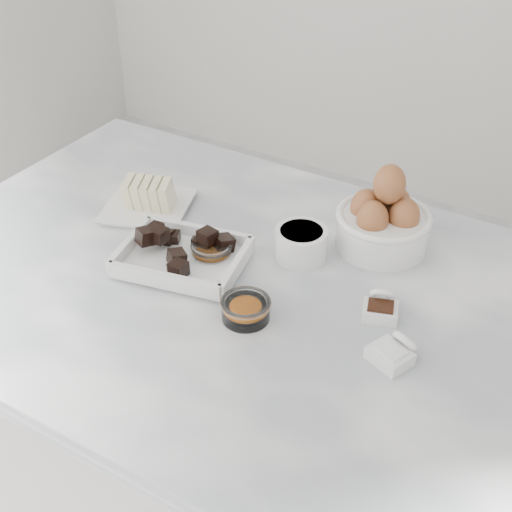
% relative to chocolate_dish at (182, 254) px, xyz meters
% --- Properties ---
extents(room_shell, '(4.00, 4.00, 2.80)m').
position_rel_chocolate_dish_xyz_m(room_shell, '(0.11, 0.01, 0.44)').
color(room_shell, silver).
rests_on(room_shell, ground).
extents(cabinet, '(1.10, 0.70, 0.90)m').
position_rel_chocolate_dish_xyz_m(cabinet, '(0.11, 0.01, -0.51)').
color(cabinet, beige).
rests_on(cabinet, ground).
extents(marble_slab, '(1.20, 0.80, 0.04)m').
position_rel_chocolate_dish_xyz_m(marble_slab, '(0.11, 0.01, -0.04)').
color(marble_slab, silver).
rests_on(marble_slab, cabinet).
extents(chocolate_dish, '(0.24, 0.20, 0.06)m').
position_rel_chocolate_dish_xyz_m(chocolate_dish, '(0.00, 0.00, 0.00)').
color(chocolate_dish, white).
rests_on(chocolate_dish, marble_slab).
extents(butter_plate, '(0.20, 0.20, 0.06)m').
position_rel_chocolate_dish_xyz_m(butter_plate, '(-0.17, 0.11, 0.00)').
color(butter_plate, white).
rests_on(butter_plate, marble_slab).
extents(sugar_ramekin, '(0.09, 0.09, 0.06)m').
position_rel_chocolate_dish_xyz_m(sugar_ramekin, '(0.16, 0.13, 0.01)').
color(sugar_ramekin, white).
rests_on(sugar_ramekin, marble_slab).
extents(egg_bowl, '(0.17, 0.17, 0.16)m').
position_rel_chocolate_dish_xyz_m(egg_bowl, '(0.27, 0.23, 0.03)').
color(egg_bowl, white).
rests_on(egg_bowl, marble_slab).
extents(honey_bowl, '(0.07, 0.07, 0.03)m').
position_rel_chocolate_dish_xyz_m(honey_bowl, '(0.03, 0.04, -0.01)').
color(honey_bowl, white).
rests_on(honey_bowl, marble_slab).
extents(zest_bowl, '(0.08, 0.08, 0.04)m').
position_rel_chocolate_dish_xyz_m(zest_bowl, '(0.17, -0.07, -0.00)').
color(zest_bowl, white).
rests_on(zest_bowl, marble_slab).
extents(vanilla_spoon, '(0.07, 0.08, 0.04)m').
position_rel_chocolate_dish_xyz_m(vanilla_spoon, '(0.35, 0.05, -0.01)').
color(vanilla_spoon, white).
rests_on(vanilla_spoon, marble_slab).
extents(salt_spoon, '(0.07, 0.09, 0.04)m').
position_rel_chocolate_dish_xyz_m(salt_spoon, '(0.41, -0.03, -0.01)').
color(salt_spoon, white).
rests_on(salt_spoon, marble_slab).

